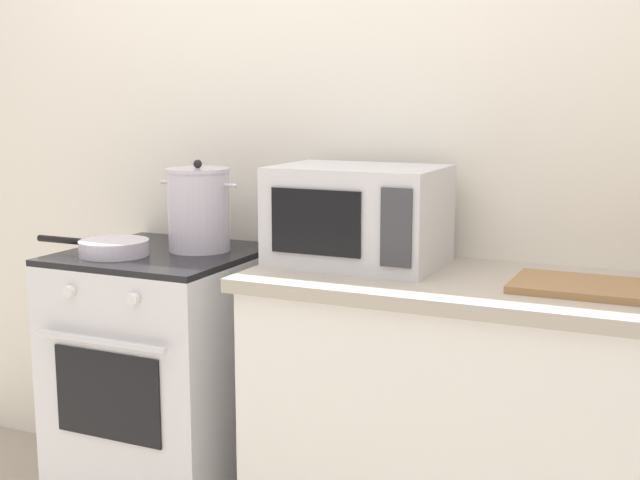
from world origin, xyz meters
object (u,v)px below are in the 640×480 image
frying_pan (112,247)px  microwave (359,216)px  stock_pot (199,209)px  cutting_board (582,286)px  stove (165,384)px

frying_pan → microwave: size_ratio=0.85×
frying_pan → microwave: 0.81m
stock_pot → microwave: 0.57m
stock_pot → microwave: (0.57, 0.01, 0.01)m
stock_pot → cutting_board: 1.25m
stock_pot → cutting_board: size_ratio=0.84×
stock_pot → frying_pan: bearing=-137.6°
stock_pot → frying_pan: 0.31m
frying_pan → cutting_board: (1.45, 0.12, -0.02)m
frying_pan → cutting_board: bearing=4.8°
frying_pan → stove: bearing=49.3°
cutting_board → stock_pot: bearing=176.8°
stock_pot → cutting_board: (1.24, -0.07, -0.13)m
stove → frying_pan: (-0.10, -0.12, 0.48)m
frying_pan → cutting_board: frying_pan is taller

